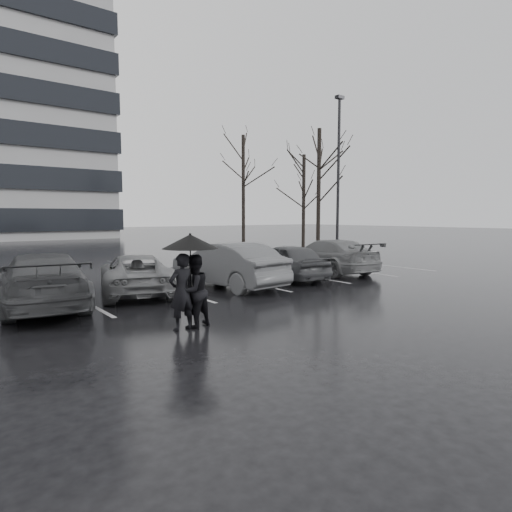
{
  "coord_description": "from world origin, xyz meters",
  "views": [
    {
      "loc": [
        -8.35,
        -9.81,
        2.38
      ],
      "look_at": [
        -0.06,
        1.0,
        1.1
      ],
      "focal_mm": 30.0,
      "sensor_mm": 36.0,
      "label": 1
    }
  ],
  "objects_px": {
    "tree_east": "(319,191)",
    "tree_ne": "(304,201)",
    "pedestrian_left": "(182,292)",
    "pedestrian_right": "(194,291)",
    "car_main": "(286,261)",
    "car_east": "(327,256)",
    "tree_north": "(243,191)",
    "lamp_post": "(338,186)",
    "car_west_b": "(136,274)",
    "car_west_c": "(43,280)",
    "car_west_a": "(227,265)"
  },
  "relations": [
    {
      "from": "tree_east",
      "to": "tree_ne",
      "type": "height_order",
      "value": "tree_east"
    },
    {
      "from": "pedestrian_left",
      "to": "pedestrian_right",
      "type": "height_order",
      "value": "pedestrian_left"
    },
    {
      "from": "car_main",
      "to": "car_east",
      "type": "distance_m",
      "value": 2.66
    },
    {
      "from": "tree_east",
      "to": "tree_north",
      "type": "relative_size",
      "value": 0.94
    },
    {
      "from": "car_east",
      "to": "pedestrian_right",
      "type": "xyz_separation_m",
      "value": [
        -8.82,
        -4.39,
        0.08
      ]
    },
    {
      "from": "tree_north",
      "to": "pedestrian_right",
      "type": "bearing_deg",
      "value": -128.36
    },
    {
      "from": "car_main",
      "to": "lamp_post",
      "type": "bearing_deg",
      "value": -142.42
    },
    {
      "from": "tree_north",
      "to": "lamp_post",
      "type": "bearing_deg",
      "value": -97.2
    },
    {
      "from": "tree_north",
      "to": "car_west_b",
      "type": "bearing_deg",
      "value": -135.16
    },
    {
      "from": "car_west_b",
      "to": "pedestrian_right",
      "type": "relative_size",
      "value": 2.79
    },
    {
      "from": "pedestrian_left",
      "to": "tree_east",
      "type": "xyz_separation_m",
      "value": [
        16.24,
        11.91,
        3.19
      ]
    },
    {
      "from": "pedestrian_left",
      "to": "lamp_post",
      "type": "distance_m",
      "value": 16.41
    },
    {
      "from": "pedestrian_left",
      "to": "car_west_b",
      "type": "bearing_deg",
      "value": -106.66
    },
    {
      "from": "car_west_c",
      "to": "pedestrian_left",
      "type": "height_order",
      "value": "pedestrian_left"
    },
    {
      "from": "pedestrian_left",
      "to": "lamp_post",
      "type": "relative_size",
      "value": 0.18
    },
    {
      "from": "car_east",
      "to": "pedestrian_right",
      "type": "distance_m",
      "value": 9.85
    },
    {
      "from": "tree_ne",
      "to": "car_west_c",
      "type": "bearing_deg",
      "value": -150.18
    },
    {
      "from": "tree_ne",
      "to": "car_west_a",
      "type": "bearing_deg",
      "value": -141.37
    },
    {
      "from": "car_main",
      "to": "car_west_b",
      "type": "height_order",
      "value": "car_main"
    },
    {
      "from": "car_west_a",
      "to": "lamp_post",
      "type": "bearing_deg",
      "value": -163.31
    },
    {
      "from": "lamp_post",
      "to": "tree_ne",
      "type": "distance_m",
      "value": 9.18
    },
    {
      "from": "car_east",
      "to": "lamp_post",
      "type": "distance_m",
      "value": 6.88
    },
    {
      "from": "car_west_c",
      "to": "tree_north",
      "type": "xyz_separation_m",
      "value": [
        17.07,
        14.79,
        3.53
      ]
    },
    {
      "from": "car_west_a",
      "to": "tree_east",
      "type": "distance_m",
      "value": 15.14
    },
    {
      "from": "car_west_b",
      "to": "tree_east",
      "type": "bearing_deg",
      "value": -137.76
    },
    {
      "from": "car_west_c",
      "to": "pedestrian_left",
      "type": "bearing_deg",
      "value": 121.74
    },
    {
      "from": "pedestrian_right",
      "to": "lamp_post",
      "type": "height_order",
      "value": "lamp_post"
    },
    {
      "from": "car_west_b",
      "to": "tree_north",
      "type": "relative_size",
      "value": 0.51
    },
    {
      "from": "tree_north",
      "to": "car_main",
      "type": "bearing_deg",
      "value": -120.49
    },
    {
      "from": "lamp_post",
      "to": "tree_north",
      "type": "height_order",
      "value": "lamp_post"
    },
    {
      "from": "car_west_c",
      "to": "pedestrian_right",
      "type": "xyz_separation_m",
      "value": [
        2.15,
        -4.07,
        0.06
      ]
    },
    {
      "from": "car_west_a",
      "to": "car_west_c",
      "type": "bearing_deg",
      "value": -7.57
    },
    {
      "from": "car_west_a",
      "to": "car_west_b",
      "type": "bearing_deg",
      "value": -18.72
    },
    {
      "from": "car_main",
      "to": "car_west_b",
      "type": "distance_m",
      "value": 5.66
    },
    {
      "from": "car_west_c",
      "to": "pedestrian_right",
      "type": "height_order",
      "value": "pedestrian_right"
    },
    {
      "from": "car_main",
      "to": "tree_ne",
      "type": "relative_size",
      "value": 0.57
    },
    {
      "from": "pedestrian_right",
      "to": "car_main",
      "type": "bearing_deg",
      "value": -162.82
    },
    {
      "from": "car_west_c",
      "to": "tree_ne",
      "type": "distance_m",
      "value": 23.87
    },
    {
      "from": "lamp_post",
      "to": "tree_east",
      "type": "height_order",
      "value": "lamp_post"
    },
    {
      "from": "tree_north",
      "to": "tree_east",
      "type": "bearing_deg",
      "value": -81.87
    },
    {
      "from": "car_main",
      "to": "tree_ne",
      "type": "height_order",
      "value": "tree_ne"
    },
    {
      "from": "car_east",
      "to": "tree_north",
      "type": "relative_size",
      "value": 0.57
    },
    {
      "from": "pedestrian_right",
      "to": "tree_ne",
      "type": "xyz_separation_m",
      "value": [
        18.42,
        15.86,
        2.72
      ]
    },
    {
      "from": "car_west_c",
      "to": "tree_north",
      "type": "relative_size",
      "value": 0.58
    },
    {
      "from": "tree_east",
      "to": "car_west_c",
      "type": "bearing_deg",
      "value": -156.68
    },
    {
      "from": "car_west_b",
      "to": "car_east",
      "type": "height_order",
      "value": "car_east"
    },
    {
      "from": "car_west_b",
      "to": "tree_north",
      "type": "bearing_deg",
      "value": -118.31
    },
    {
      "from": "car_west_a",
      "to": "lamp_post",
      "type": "distance_m",
      "value": 11.42
    },
    {
      "from": "car_main",
      "to": "pedestrian_right",
      "type": "relative_size",
      "value": 2.53
    },
    {
      "from": "tree_east",
      "to": "pedestrian_left",
      "type": "bearing_deg",
      "value": -143.74
    }
  ]
}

